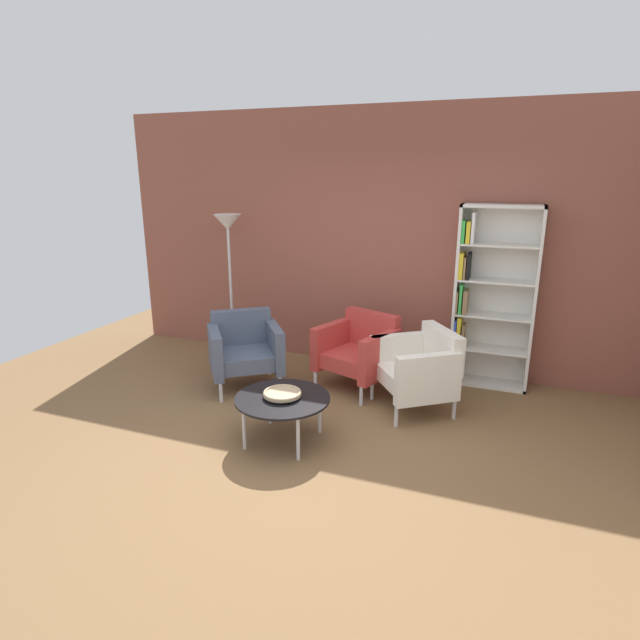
{
  "coord_description": "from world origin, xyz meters",
  "views": [
    {
      "loc": [
        1.46,
        -3.25,
        2.21
      ],
      "look_at": [
        -0.1,
        0.84,
        0.95
      ],
      "focal_mm": 28.99,
      "sensor_mm": 36.0,
      "label": 1
    }
  ],
  "objects": [
    {
      "name": "ground_plane",
      "position": [
        0.0,
        0.0,
        0.0
      ],
      "size": [
        8.32,
        8.32,
        0.0
      ],
      "primitive_type": "plane",
      "color": "brown"
    },
    {
      "name": "brick_back_panel",
      "position": [
        0.0,
        2.46,
        1.45
      ],
      "size": [
        6.4,
        0.12,
        2.9
      ],
      "primitive_type": "cube",
      "color": "brown",
      "rests_on": "ground_plane"
    },
    {
      "name": "bookshelf_tall",
      "position": [
        1.23,
        2.25,
        0.94
      ],
      "size": [
        0.8,
        0.3,
        1.9
      ],
      "color": "silver",
      "rests_on": "ground_plane"
    },
    {
      "name": "coffee_table_low",
      "position": [
        -0.24,
        0.34,
        0.37
      ],
      "size": [
        0.8,
        0.8,
        0.4
      ],
      "color": "black",
      "rests_on": "ground_plane"
    },
    {
      "name": "decorative_bowl",
      "position": [
        -0.24,
        0.34,
        0.43
      ],
      "size": [
        0.32,
        0.32,
        0.05
      ],
      "color": "tan",
      "rests_on": "coffee_table_low"
    },
    {
      "name": "armchair_spare_guest",
      "position": [
        0.03,
        1.67,
        0.41
      ],
      "size": [
        0.89,
        0.85,
        0.78
      ],
      "rotation": [
        0.0,
        0.0,
        -0.35
      ],
      "color": "#B73833",
      "rests_on": "ground_plane"
    },
    {
      "name": "armchair_by_bookshelf",
      "position": [
        -1.11,
        1.28,
        0.41
      ],
      "size": [
        0.95,
        0.94,
        0.78
      ],
      "rotation": [
        0.0,
        0.0,
        0.64
      ],
      "color": "#4C566B",
      "rests_on": "ground_plane"
    },
    {
      "name": "armchair_near_window",
      "position": [
        0.71,
        1.38,
        0.41
      ],
      "size": [
        0.93,
        0.95,
        0.78
      ],
      "rotation": [
        0.0,
        0.0,
        -0.94
      ],
      "color": "white",
      "rests_on": "ground_plane"
    },
    {
      "name": "floor_lamp_torchiere",
      "position": [
        -1.67,
        1.99,
        1.45
      ],
      "size": [
        0.32,
        0.32,
        1.74
      ],
      "color": "silver",
      "rests_on": "ground_plane"
    }
  ]
}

